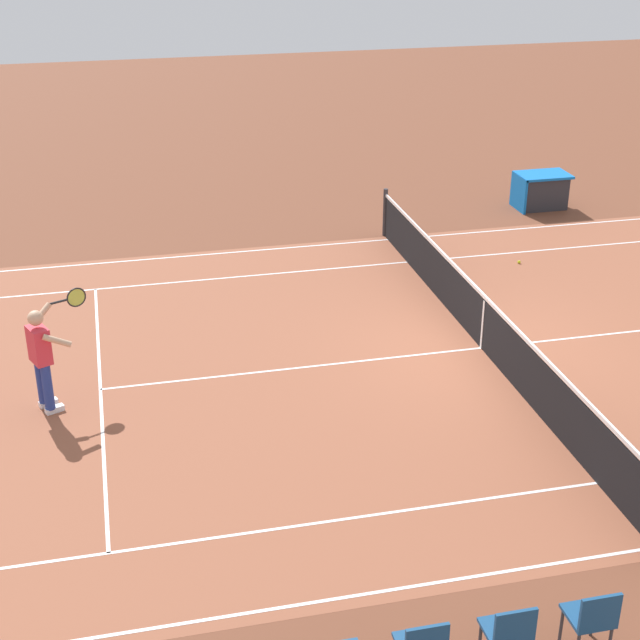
{
  "coord_description": "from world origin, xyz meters",
  "views": [
    {
      "loc": [
        6.01,
        13.6,
        7.36
      ],
      "look_at": [
        2.88,
        0.14,
        0.9
      ],
      "focal_mm": 53.6,
      "sensor_mm": 36.0,
      "label": 1
    }
  ],
  "objects_px": {
    "tennis_ball": "(519,262)",
    "spectator_chair_1": "(509,632)",
    "tennis_player_near": "(43,354)",
    "equipment_cart_tarped": "(540,190)",
    "spectator_chair_0": "(592,617)",
    "tennis_net": "(483,322)"
  },
  "relations": [
    {
      "from": "tennis_ball",
      "to": "spectator_chair_1",
      "type": "bearing_deg",
      "value": 65.46
    },
    {
      "from": "tennis_player_near",
      "to": "tennis_ball",
      "type": "relative_size",
      "value": 25.71
    },
    {
      "from": "equipment_cart_tarped",
      "to": "spectator_chair_0",
      "type": "bearing_deg",
      "value": 67.0
    },
    {
      "from": "tennis_ball",
      "to": "spectator_chair_1",
      "type": "xyz_separation_m",
      "value": [
        4.76,
        10.43,
        0.49
      ]
    },
    {
      "from": "tennis_net",
      "to": "tennis_ball",
      "type": "bearing_deg",
      "value": -122.58
    },
    {
      "from": "tennis_net",
      "to": "spectator_chair_1",
      "type": "relative_size",
      "value": 13.3
    },
    {
      "from": "tennis_ball",
      "to": "spectator_chair_0",
      "type": "distance_m",
      "value": 11.13
    },
    {
      "from": "spectator_chair_1",
      "to": "tennis_ball",
      "type": "bearing_deg",
      "value": -114.54
    },
    {
      "from": "tennis_net",
      "to": "tennis_player_near",
      "type": "bearing_deg",
      "value": 3.5
    },
    {
      "from": "tennis_net",
      "to": "tennis_ball",
      "type": "height_order",
      "value": "tennis_net"
    },
    {
      "from": "tennis_ball",
      "to": "spectator_chair_1",
      "type": "height_order",
      "value": "spectator_chair_1"
    },
    {
      "from": "tennis_net",
      "to": "tennis_player_near",
      "type": "distance_m",
      "value": 7.19
    },
    {
      "from": "tennis_player_near",
      "to": "spectator_chair_0",
      "type": "xyz_separation_m",
      "value": [
        -5.55,
        6.48,
        -0.41
      ]
    },
    {
      "from": "equipment_cart_tarped",
      "to": "spectator_chair_1",
      "type": "bearing_deg",
      "value": 63.87
    },
    {
      "from": "spectator_chair_0",
      "to": "spectator_chair_1",
      "type": "xyz_separation_m",
      "value": [
        0.91,
        0.0,
        0.0
      ]
    },
    {
      "from": "tennis_ball",
      "to": "equipment_cart_tarped",
      "type": "bearing_deg",
      "value": -120.86
    },
    {
      "from": "tennis_player_near",
      "to": "equipment_cart_tarped",
      "type": "relative_size",
      "value": 1.36
    },
    {
      "from": "spectator_chair_0",
      "to": "tennis_ball",
      "type": "bearing_deg",
      "value": -110.27
    },
    {
      "from": "tennis_ball",
      "to": "tennis_player_near",
      "type": "bearing_deg",
      "value": 22.77
    },
    {
      "from": "spectator_chair_0",
      "to": "spectator_chair_1",
      "type": "bearing_deg",
      "value": 0.0
    },
    {
      "from": "tennis_player_near",
      "to": "spectator_chair_0",
      "type": "bearing_deg",
      "value": 130.58
    },
    {
      "from": "tennis_player_near",
      "to": "spectator_chair_1",
      "type": "bearing_deg",
      "value": 125.6
    }
  ]
}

